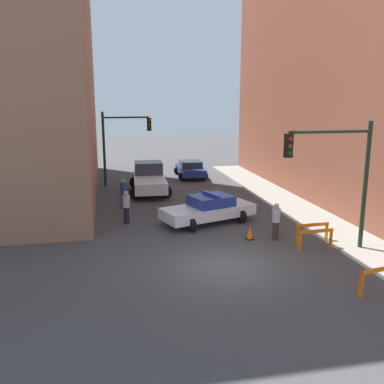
{
  "coord_description": "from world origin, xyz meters",
  "views": [
    {
      "loc": [
        -4.34,
        -14.56,
        6.27
      ],
      "look_at": [
        -0.07,
        6.32,
        1.46
      ],
      "focal_mm": 40.0,
      "sensor_mm": 36.0,
      "label": 1
    }
  ],
  "objects_px": {
    "parked_car_near": "(190,169)",
    "pedestrian_corner": "(123,193)",
    "pedestrian_sidewalk": "(276,221)",
    "pedestrian_crossing": "(126,207)",
    "traffic_light_near": "(340,167)",
    "white_truck": "(149,179)",
    "police_car": "(209,209)",
    "barrier_mid": "(379,276)",
    "traffic_light_far": "(119,138)",
    "barrier_corner": "(312,230)",
    "traffic_cone": "(250,232)",
    "barrier_back": "(316,236)"
  },
  "relations": [
    {
      "from": "barrier_back",
      "to": "pedestrian_corner",
      "type": "bearing_deg",
      "value": 130.81
    },
    {
      "from": "white_truck",
      "to": "barrier_corner",
      "type": "relative_size",
      "value": 3.44
    },
    {
      "from": "police_car",
      "to": "parked_car_near",
      "type": "xyz_separation_m",
      "value": [
        1.54,
        12.35,
        -0.05
      ]
    },
    {
      "from": "police_car",
      "to": "barrier_back",
      "type": "bearing_deg",
      "value": -163.14
    },
    {
      "from": "traffic_light_near",
      "to": "traffic_cone",
      "type": "relative_size",
      "value": 7.93
    },
    {
      "from": "traffic_light_far",
      "to": "white_truck",
      "type": "relative_size",
      "value": 0.95
    },
    {
      "from": "pedestrian_crossing",
      "to": "traffic_cone",
      "type": "xyz_separation_m",
      "value": [
        5.26,
        -3.6,
        -0.54
      ]
    },
    {
      "from": "parked_car_near",
      "to": "pedestrian_corner",
      "type": "xyz_separation_m",
      "value": [
        -5.6,
        -8.48,
        0.19
      ]
    },
    {
      "from": "white_truck",
      "to": "traffic_light_far",
      "type": "bearing_deg",
      "value": 127.14
    },
    {
      "from": "pedestrian_corner",
      "to": "pedestrian_sidewalk",
      "type": "height_order",
      "value": "same"
    },
    {
      "from": "traffic_light_near",
      "to": "barrier_back",
      "type": "distance_m",
      "value": 3.01
    },
    {
      "from": "parked_car_near",
      "to": "barrier_corner",
      "type": "height_order",
      "value": "parked_car_near"
    },
    {
      "from": "traffic_light_near",
      "to": "police_car",
      "type": "height_order",
      "value": "traffic_light_near"
    },
    {
      "from": "police_car",
      "to": "barrier_corner",
      "type": "distance_m",
      "value": 5.35
    },
    {
      "from": "parked_car_near",
      "to": "pedestrian_sidewalk",
      "type": "distance_m",
      "value": 15.49
    },
    {
      "from": "pedestrian_crossing",
      "to": "pedestrian_sidewalk",
      "type": "relative_size",
      "value": 1.0
    },
    {
      "from": "police_car",
      "to": "barrier_mid",
      "type": "xyz_separation_m",
      "value": [
        3.48,
        -8.83,
        -0.11
      ]
    },
    {
      "from": "white_truck",
      "to": "barrier_mid",
      "type": "bearing_deg",
      "value": -67.96
    },
    {
      "from": "police_car",
      "to": "pedestrian_sidewalk",
      "type": "bearing_deg",
      "value": -162.2
    },
    {
      "from": "white_truck",
      "to": "barrier_back",
      "type": "relative_size",
      "value": 3.44
    },
    {
      "from": "traffic_light_near",
      "to": "traffic_cone",
      "type": "bearing_deg",
      "value": 142.62
    },
    {
      "from": "police_car",
      "to": "traffic_cone",
      "type": "distance_m",
      "value": 3.11
    },
    {
      "from": "traffic_light_near",
      "to": "police_car",
      "type": "bearing_deg",
      "value": 129.01
    },
    {
      "from": "parked_car_near",
      "to": "barrier_back",
      "type": "relative_size",
      "value": 2.72
    },
    {
      "from": "white_truck",
      "to": "traffic_cone",
      "type": "xyz_separation_m",
      "value": [
        3.39,
        -10.54,
        -0.59
      ]
    },
    {
      "from": "traffic_light_near",
      "to": "pedestrian_sidewalk",
      "type": "xyz_separation_m",
      "value": [
        -1.78,
        1.92,
        -2.67
      ]
    },
    {
      "from": "traffic_light_far",
      "to": "pedestrian_crossing",
      "type": "relative_size",
      "value": 3.13
    },
    {
      "from": "pedestrian_corner",
      "to": "barrier_back",
      "type": "distance_m",
      "value": 11.39
    },
    {
      "from": "pedestrian_crossing",
      "to": "white_truck",
      "type": "bearing_deg",
      "value": 68.16
    },
    {
      "from": "pedestrian_crossing",
      "to": "pedestrian_corner",
      "type": "distance_m",
      "value": 3.11
    },
    {
      "from": "parked_car_near",
      "to": "pedestrian_corner",
      "type": "relative_size",
      "value": 2.62
    },
    {
      "from": "traffic_light_near",
      "to": "pedestrian_sidewalk",
      "type": "distance_m",
      "value": 3.74
    },
    {
      "from": "traffic_light_far",
      "to": "pedestrian_crossing",
      "type": "height_order",
      "value": "traffic_light_far"
    },
    {
      "from": "white_truck",
      "to": "pedestrian_sidewalk",
      "type": "relative_size",
      "value": 3.31
    },
    {
      "from": "white_truck",
      "to": "barrier_corner",
      "type": "bearing_deg",
      "value": -60.19
    },
    {
      "from": "police_car",
      "to": "barrier_mid",
      "type": "bearing_deg",
      "value": -177.12
    },
    {
      "from": "traffic_light_near",
      "to": "parked_car_near",
      "type": "xyz_separation_m",
      "value": [
        -2.54,
        17.4,
        -2.86
      ]
    },
    {
      "from": "pedestrian_crossing",
      "to": "barrier_corner",
      "type": "distance_m",
      "value": 9.02
    },
    {
      "from": "pedestrian_corner",
      "to": "barrier_mid",
      "type": "height_order",
      "value": "pedestrian_corner"
    },
    {
      "from": "police_car",
      "to": "barrier_mid",
      "type": "height_order",
      "value": "police_car"
    },
    {
      "from": "traffic_light_near",
      "to": "pedestrian_crossing",
      "type": "height_order",
      "value": "traffic_light_near"
    },
    {
      "from": "barrier_mid",
      "to": "traffic_cone",
      "type": "relative_size",
      "value": 2.41
    },
    {
      "from": "police_car",
      "to": "white_truck",
      "type": "xyz_separation_m",
      "value": [
        -2.18,
        7.7,
        0.18
      ]
    },
    {
      "from": "traffic_light_near",
      "to": "white_truck",
      "type": "xyz_separation_m",
      "value": [
        -6.27,
        12.74,
        -2.62
      ]
    },
    {
      "from": "traffic_light_near",
      "to": "barrier_back",
      "type": "relative_size",
      "value": 3.25
    },
    {
      "from": "police_car",
      "to": "barrier_corner",
      "type": "xyz_separation_m",
      "value": [
        3.65,
        -3.9,
        -0.11
      ]
    },
    {
      "from": "traffic_light_near",
      "to": "barrier_mid",
      "type": "bearing_deg",
      "value": -99.06
    },
    {
      "from": "pedestrian_crossing",
      "to": "barrier_corner",
      "type": "bearing_deg",
      "value": -37.87
    },
    {
      "from": "pedestrian_corner",
      "to": "barrier_corner",
      "type": "height_order",
      "value": "pedestrian_corner"
    },
    {
      "from": "barrier_mid",
      "to": "traffic_light_far",
      "type": "bearing_deg",
      "value": 111.21
    }
  ]
}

